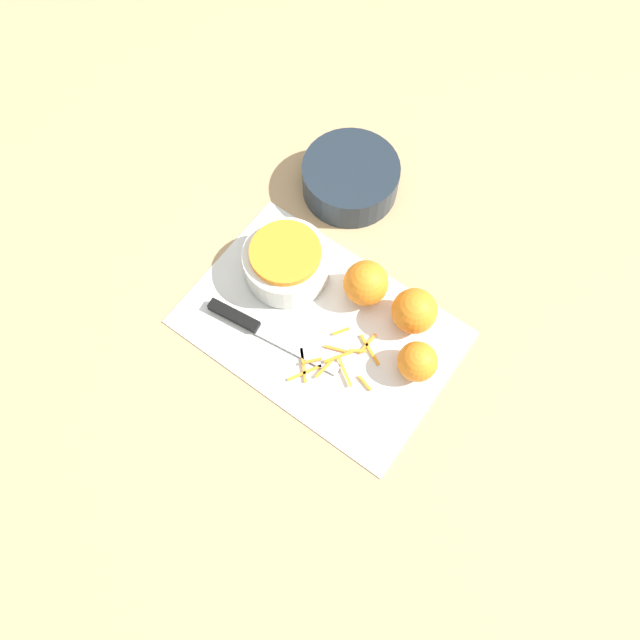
{
  "coord_description": "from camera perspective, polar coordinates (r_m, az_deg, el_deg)",
  "views": [
    {
      "loc": [
        0.25,
        -0.35,
        1.04
      ],
      "look_at": [
        0.0,
        0.0,
        0.04
      ],
      "focal_mm": 35.0,
      "sensor_mm": 36.0,
      "label": 1
    }
  ],
  "objects": [
    {
      "name": "knife",
      "position": [
        1.13,
        -6.44,
        -0.36
      ],
      "size": [
        0.26,
        0.05,
        0.02
      ],
      "rotation": [
        0.0,
        0.0,
        0.13
      ],
      "color": "black",
      "rests_on": "cutting_board"
    },
    {
      "name": "orange_back",
      "position": [
        1.12,
        4.22,
        3.39
      ],
      "size": [
        0.08,
        0.08,
        0.08
      ],
      "color": "orange",
      "rests_on": "cutting_board"
    },
    {
      "name": "ground_plane",
      "position": [
        1.13,
        0.0,
        -0.72
      ],
      "size": [
        4.0,
        4.0,
        0.0
      ],
      "primitive_type": "plane",
      "color": "tan"
    },
    {
      "name": "cutting_board",
      "position": [
        1.13,
        0.0,
        -0.66
      ],
      "size": [
        0.48,
        0.32,
        0.01
      ],
      "color": "silver",
      "rests_on": "ground_plane"
    },
    {
      "name": "bowl_speckled",
      "position": [
        1.14,
        -3.11,
        5.37
      ],
      "size": [
        0.16,
        0.16,
        0.08
      ],
      "color": "silver",
      "rests_on": "cutting_board"
    },
    {
      "name": "orange_right",
      "position": [
        1.08,
        8.9,
        -3.78
      ],
      "size": [
        0.07,
        0.07,
        0.07
      ],
      "color": "orange",
      "rests_on": "cutting_board"
    },
    {
      "name": "bowl_dark",
      "position": [
        1.25,
        2.8,
        12.83
      ],
      "size": [
        0.19,
        0.19,
        0.07
      ],
      "color": "#1E2833",
      "rests_on": "ground_plane"
    },
    {
      "name": "peel_pile",
      "position": [
        1.1,
        1.58,
        -3.61
      ],
      "size": [
        0.15,
        0.16,
        0.01
      ],
      "color": "orange",
      "rests_on": "cutting_board"
    },
    {
      "name": "orange_left",
      "position": [
        1.1,
        8.62,
        0.82
      ],
      "size": [
        0.08,
        0.08,
        0.08
      ],
      "color": "orange",
      "rests_on": "cutting_board"
    }
  ]
}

